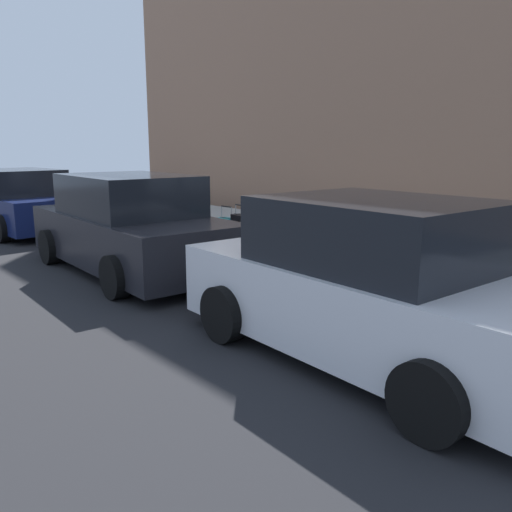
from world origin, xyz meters
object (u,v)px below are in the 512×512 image
Objects in this scene: suitcase_teal_1 at (389,264)px; parked_car_navy_2 at (19,202)px; parking_meter at (501,242)px; parked_car_white_0 at (374,285)px; suitcase_black_7 at (241,234)px; parked_car_charcoal_1 at (130,227)px; suitcase_olive_2 at (355,262)px; suitcase_silver_5 at (282,243)px; suitcase_maroon_4 at (303,250)px; suitcase_navy_3 at (331,254)px; fire_hydrant at (200,223)px; suitcase_teal_8 at (227,233)px; bollard_post at (178,224)px; suitcase_red_6 at (261,240)px; suitcase_black_0 at (422,274)px.

parked_car_navy_2 is at bearing 11.78° from suitcase_teal_1.
parked_car_white_0 reaches higher than parking_meter.
parking_meter reaches higher than suitcase_black_7.
parked_car_charcoal_1 is (3.90, 2.03, 0.30)m from suitcase_teal_1.
suitcase_silver_5 is (1.70, -0.10, 0.05)m from suitcase_olive_2.
parked_car_charcoal_1 is (2.13, 2.09, 0.38)m from suitcase_maroon_4.
fire_hydrant is at bearing 0.93° from suitcase_navy_3.
fire_hydrant is at bearing -157.17° from parked_car_navy_2.
suitcase_navy_3 is 2.69m from parking_meter.
suitcase_teal_8 is (2.09, 0.00, 0.04)m from suitcase_maroon_4.
suitcase_red_6 is at bearing -177.01° from bollard_post.
suitcase_olive_2 is at bearing 178.63° from suitcase_teal_8.
suitcase_red_6 is 0.96× the size of suitcase_teal_8.
bollard_post is at bearing 3.32° from suitcase_silver_5.
suitcase_red_6 is at bearing 4.99° from suitcase_silver_5.
suitcase_black_0 is 0.95× the size of suitcase_black_7.
parked_car_white_0 is (-6.61, 1.93, 0.28)m from bollard_post.
fire_hydrant is 6.23m from parking_meter.
suitcase_olive_2 is 4.17m from fire_hydrant.
parking_meter reaches higher than suitcase_navy_3.
parked_car_white_0 is at bearing 160.81° from fire_hydrant.
parked_car_charcoal_1 reaches higher than suitcase_silver_5.
parked_car_white_0 reaches higher than parked_car_navy_2.
suitcase_silver_5 is 7.71m from parked_car_navy_2.
suitcase_maroon_4 is 0.64× the size of parking_meter.
suitcase_silver_5 is 1.16× the size of fire_hydrant.
suitcase_navy_3 is at bearing -175.28° from suitcase_maroon_4.
bollard_post is 2.46m from parked_car_charcoal_1.
suitcase_black_7 is at bearing -24.09° from parked_car_white_0.
suitcase_teal_1 is at bearing -178.64° from suitcase_olive_2.
parking_meter is at bearing -168.19° from parked_car_navy_2.
suitcase_teal_8 is at bearing -179.51° from fire_hydrant.
suitcase_red_6 reaches higher than bollard_post.
suitcase_black_0 is at bearing 179.66° from suitcase_olive_2.
parked_car_navy_2 reaches higher than suitcase_silver_5.
parked_car_white_0 is at bearing 163.70° from bollard_post.
parked_car_charcoal_1 reaches higher than bollard_post.
suitcase_silver_5 is 0.51m from suitcase_red_6.
fire_hydrant is 6.34m from parked_car_white_0.
parked_car_white_0 is at bearing 138.28° from suitcase_navy_3.
suitcase_maroon_4 is at bearing -135.51° from parked_car_charcoal_1.
suitcase_olive_2 is 2.73m from parked_car_white_0.
parked_car_charcoal_1 reaches higher than suitcase_black_0.
suitcase_navy_3 is at bearing -5.45° from suitcase_teal_1.
suitcase_teal_1 is 1.20× the size of suitcase_maroon_4.
parked_car_white_0 is at bearing -180.00° from parked_car_navy_2.
suitcase_black_0 is 2.87m from suitcase_silver_5.
parked_car_charcoal_1 reaches higher than suitcase_navy_3.
suitcase_silver_5 is at bearing -179.32° from fire_hydrant.
suitcase_teal_8 is 5.50m from parked_car_white_0.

